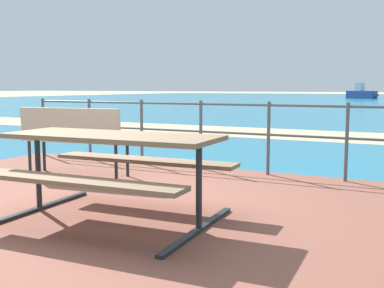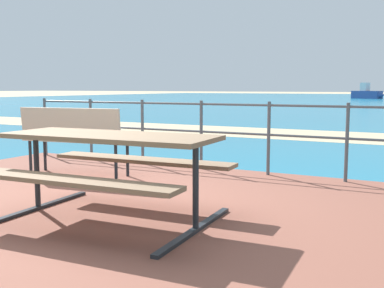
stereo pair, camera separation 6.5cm
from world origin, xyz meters
TOP-DOWN VIEW (x-y plane):
  - ground_plane at (0.00, 0.00)m, footprint 240.00×240.00m
  - patio_paving at (0.00, 0.00)m, footprint 6.40×5.20m
  - beach_strip at (0.00, 8.32)m, footprint 54.03×3.48m
  - picnic_table at (0.44, -0.23)m, footprint 1.94×1.44m
  - park_bench at (-1.20, 1.17)m, footprint 1.49×0.59m
  - railing_fence at (0.00, 2.42)m, footprint 5.94×0.04m
  - boat_near at (-3.64, 49.35)m, footprint 3.66×2.46m

SIDE VIEW (x-z plane):
  - ground_plane at x=0.00m, z-range 0.00..0.00m
  - beach_strip at x=0.00m, z-range 0.00..0.01m
  - patio_paving at x=0.00m, z-range 0.00..0.06m
  - boat_near at x=-3.64m, z-range -0.31..1.38m
  - park_bench at x=-1.20m, z-range 0.16..1.05m
  - picnic_table at x=0.44m, z-range 0.26..1.01m
  - railing_fence at x=0.00m, z-range 0.18..1.14m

